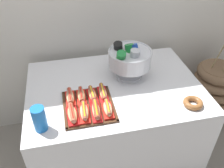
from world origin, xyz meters
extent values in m
plane|color=gray|center=(0.00, 0.00, 0.00)|extent=(10.00, 10.00, 0.00)
cube|color=silver|center=(0.00, 0.00, 0.40)|extent=(1.28, 0.91, 0.71)
cylinder|color=black|center=(-0.53, 0.34, 0.02)|extent=(0.05, 0.05, 0.04)
cylinder|color=black|center=(0.53, 0.34, 0.02)|extent=(0.05, 0.05, 0.04)
cylinder|color=brown|center=(1.06, 0.25, 0.30)|extent=(0.32, 0.32, 0.61)
torus|color=brown|center=(1.06, 0.25, 0.05)|extent=(0.44, 0.44, 0.09)
torus|color=brown|center=(1.06, 0.25, 0.15)|extent=(0.46, 0.46, 0.09)
torus|color=brown|center=(1.06, 0.25, 0.25)|extent=(0.45, 0.45, 0.09)
torus|color=brown|center=(1.06, 0.25, 0.35)|extent=(0.43, 0.43, 0.09)
torus|color=brown|center=(1.06, 0.25, 0.45)|extent=(0.41, 0.41, 0.09)
torus|color=brown|center=(1.06, 0.25, 0.56)|extent=(0.39, 0.39, 0.09)
cylinder|color=#937F56|center=(1.01, 0.22, 0.82)|extent=(0.07, 0.07, 0.42)
cube|color=#472B19|center=(-0.22, -0.19, 0.76)|extent=(0.33, 0.36, 0.01)
cube|color=#472B19|center=(-0.22, -0.36, 0.76)|extent=(0.33, 0.02, 0.01)
cube|color=#472B19|center=(-0.22, -0.02, 0.76)|extent=(0.33, 0.02, 0.01)
cube|color=#472B19|center=(-0.38, -0.19, 0.76)|extent=(0.02, 0.36, 0.01)
cube|color=#472B19|center=(-0.06, -0.19, 0.76)|extent=(0.02, 0.36, 0.01)
cube|color=#B21414|center=(-0.33, -0.27, 0.77)|extent=(0.08, 0.18, 0.02)
ellipsoid|color=tan|center=(-0.33, -0.27, 0.79)|extent=(0.06, 0.16, 0.04)
cylinder|color=#A8563D|center=(-0.33, -0.27, 0.80)|extent=(0.04, 0.16, 0.03)
cylinder|color=red|center=(-0.33, -0.27, 0.82)|extent=(0.01, 0.14, 0.01)
cube|color=red|center=(-0.26, -0.27, 0.77)|extent=(0.07, 0.17, 0.02)
ellipsoid|color=beige|center=(-0.26, -0.27, 0.79)|extent=(0.06, 0.16, 0.04)
cylinder|color=#9E4C38|center=(-0.26, -0.27, 0.81)|extent=(0.03, 0.16, 0.03)
cylinder|color=yellow|center=(-0.26, -0.27, 0.82)|extent=(0.01, 0.13, 0.01)
cube|color=red|center=(-0.18, -0.27, 0.77)|extent=(0.07, 0.18, 0.02)
ellipsoid|color=beige|center=(-0.18, -0.27, 0.79)|extent=(0.06, 0.17, 0.04)
cylinder|color=brown|center=(-0.18, -0.27, 0.80)|extent=(0.04, 0.17, 0.03)
cylinder|color=yellow|center=(-0.18, -0.27, 0.82)|extent=(0.01, 0.14, 0.01)
cube|color=red|center=(-0.11, -0.27, 0.77)|extent=(0.07, 0.16, 0.02)
ellipsoid|color=beige|center=(-0.11, -0.27, 0.79)|extent=(0.06, 0.14, 0.04)
cylinder|color=#A8563D|center=(-0.11, -0.27, 0.81)|extent=(0.03, 0.14, 0.03)
cylinder|color=yellow|center=(-0.11, -0.27, 0.82)|extent=(0.01, 0.12, 0.01)
cube|color=red|center=(-0.33, -0.11, 0.77)|extent=(0.06, 0.17, 0.02)
ellipsoid|color=beige|center=(-0.33, -0.11, 0.79)|extent=(0.05, 0.16, 0.04)
cylinder|color=#A8563D|center=(-0.33, -0.11, 0.81)|extent=(0.03, 0.15, 0.03)
cylinder|color=red|center=(-0.33, -0.11, 0.82)|extent=(0.01, 0.12, 0.01)
cube|color=red|center=(-0.26, -0.11, 0.77)|extent=(0.07, 0.17, 0.02)
ellipsoid|color=tan|center=(-0.26, -0.11, 0.79)|extent=(0.05, 0.15, 0.04)
cylinder|color=#A8563D|center=(-0.26, -0.11, 0.81)|extent=(0.03, 0.14, 0.03)
cylinder|color=red|center=(-0.26, -0.11, 0.82)|extent=(0.01, 0.12, 0.01)
cube|color=#B21414|center=(-0.18, -0.11, 0.77)|extent=(0.07, 0.16, 0.02)
ellipsoid|color=tan|center=(-0.18, -0.11, 0.79)|extent=(0.06, 0.15, 0.04)
cylinder|color=#9E4C38|center=(-0.18, -0.11, 0.80)|extent=(0.03, 0.14, 0.03)
cylinder|color=yellow|center=(-0.18, -0.11, 0.81)|extent=(0.01, 0.12, 0.01)
cube|color=red|center=(-0.11, -0.11, 0.77)|extent=(0.06, 0.18, 0.02)
ellipsoid|color=tan|center=(-0.11, -0.11, 0.79)|extent=(0.05, 0.16, 0.04)
cylinder|color=#9E4C38|center=(-0.11, -0.11, 0.80)|extent=(0.03, 0.16, 0.03)
cylinder|color=yellow|center=(-0.11, -0.11, 0.82)|extent=(0.01, 0.14, 0.01)
cylinder|color=silver|center=(0.14, 0.10, 0.76)|extent=(0.20, 0.20, 0.02)
cone|color=silver|center=(0.14, 0.10, 0.81)|extent=(0.07, 0.07, 0.08)
cylinder|color=silver|center=(0.14, 0.10, 0.91)|extent=(0.32, 0.32, 0.12)
torus|color=silver|center=(0.14, 0.10, 0.97)|extent=(0.33, 0.33, 0.02)
cylinder|color=#1E47B2|center=(0.17, 0.10, 0.96)|extent=(0.09, 0.11, 0.15)
cylinder|color=#197A33|center=(0.14, 0.10, 0.96)|extent=(0.11, 0.12, 0.15)
cylinder|color=black|center=(0.07, 0.16, 0.96)|extent=(0.08, 0.10, 0.14)
cylinder|color=#197A33|center=(0.05, 0.03, 0.96)|extent=(0.09, 0.13, 0.15)
cylinder|color=#B7BCC6|center=(0.15, 0.03, 0.96)|extent=(0.08, 0.09, 0.13)
cylinder|color=blue|center=(-0.52, -0.32, 0.81)|extent=(0.08, 0.08, 0.11)
cylinder|color=blue|center=(-0.52, -0.32, 0.83)|extent=(0.08, 0.08, 0.11)
cylinder|color=blue|center=(-0.52, -0.32, 0.84)|extent=(0.08, 0.08, 0.11)
cylinder|color=blue|center=(-0.52, -0.32, 0.86)|extent=(0.08, 0.08, 0.11)
torus|color=brown|center=(0.46, -0.32, 0.77)|extent=(0.13, 0.13, 0.04)
camera|label=1|loc=(-0.32, -1.38, 1.85)|focal=38.92mm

